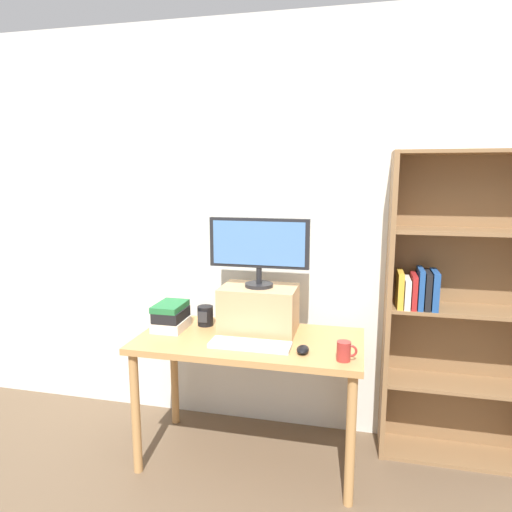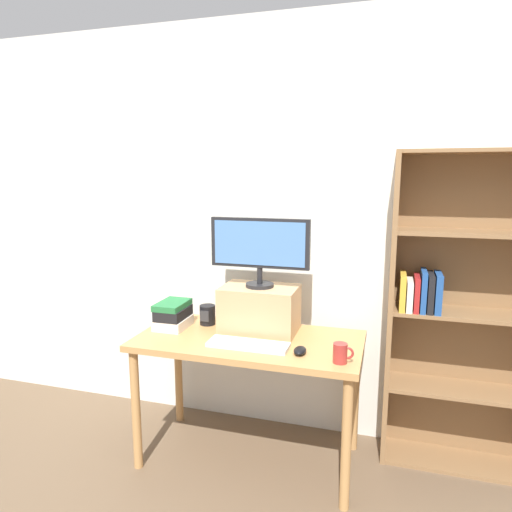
{
  "view_description": "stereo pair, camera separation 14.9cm",
  "coord_description": "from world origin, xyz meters",
  "px_view_note": "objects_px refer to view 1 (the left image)",
  "views": [
    {
      "loc": [
        0.6,
        -2.39,
        1.66
      ],
      "look_at": [
        0.03,
        0.05,
        1.21
      ],
      "focal_mm": 32.0,
      "sensor_mm": 36.0,
      "label": 1
    },
    {
      "loc": [
        0.74,
        -2.35,
        1.66
      ],
      "look_at": [
        0.03,
        0.05,
        1.21
      ],
      "focal_mm": 32.0,
      "sensor_mm": 36.0,
      "label": 2
    }
  ],
  "objects_px": {
    "book_stack": "(171,316)",
    "coffee_mug": "(344,351)",
    "bookshelf_unit": "(461,308)",
    "riser_box": "(259,309)",
    "keyboard": "(250,345)",
    "computer_monitor": "(259,247)",
    "desk_speaker": "(205,316)",
    "computer_mouse": "(303,350)",
    "desk": "(249,353)"
  },
  "relations": [
    {
      "from": "riser_box",
      "to": "book_stack",
      "type": "height_order",
      "value": "riser_box"
    },
    {
      "from": "bookshelf_unit",
      "to": "desk_speaker",
      "type": "bearing_deg",
      "value": -173.59
    },
    {
      "from": "computer_monitor",
      "to": "computer_mouse",
      "type": "relative_size",
      "value": 5.58
    },
    {
      "from": "riser_box",
      "to": "computer_monitor",
      "type": "relative_size",
      "value": 0.76
    },
    {
      "from": "riser_box",
      "to": "desk",
      "type": "bearing_deg",
      "value": -101.8
    },
    {
      "from": "desk",
      "to": "computer_monitor",
      "type": "relative_size",
      "value": 2.19
    },
    {
      "from": "riser_box",
      "to": "computer_mouse",
      "type": "distance_m",
      "value": 0.42
    },
    {
      "from": "bookshelf_unit",
      "to": "computer_monitor",
      "type": "distance_m",
      "value": 1.21
    },
    {
      "from": "desk",
      "to": "desk_speaker",
      "type": "relative_size",
      "value": 10.56
    },
    {
      "from": "computer_monitor",
      "to": "riser_box",
      "type": "bearing_deg",
      "value": 90.0
    },
    {
      "from": "keyboard",
      "to": "desk_speaker",
      "type": "bearing_deg",
      "value": 141.18
    },
    {
      "from": "coffee_mug",
      "to": "desk_speaker",
      "type": "bearing_deg",
      "value": 157.28
    },
    {
      "from": "keyboard",
      "to": "desk_speaker",
      "type": "relative_size",
      "value": 3.66
    },
    {
      "from": "riser_box",
      "to": "computer_monitor",
      "type": "xyz_separation_m",
      "value": [
        -0.0,
        -0.0,
        0.37
      ]
    },
    {
      "from": "bookshelf_unit",
      "to": "computer_mouse",
      "type": "height_order",
      "value": "bookshelf_unit"
    },
    {
      "from": "bookshelf_unit",
      "to": "computer_monitor",
      "type": "xyz_separation_m",
      "value": [
        -1.14,
        -0.2,
        0.34
      ]
    },
    {
      "from": "computer_mouse",
      "to": "book_stack",
      "type": "bearing_deg",
      "value": 166.9
    },
    {
      "from": "computer_monitor",
      "to": "computer_mouse",
      "type": "bearing_deg",
      "value": -42.88
    },
    {
      "from": "desk_speaker",
      "to": "coffee_mug",
      "type": "bearing_deg",
      "value": -22.72
    },
    {
      "from": "computer_mouse",
      "to": "computer_monitor",
      "type": "bearing_deg",
      "value": 137.12
    },
    {
      "from": "bookshelf_unit",
      "to": "coffee_mug",
      "type": "height_order",
      "value": "bookshelf_unit"
    },
    {
      "from": "computer_monitor",
      "to": "computer_mouse",
      "type": "xyz_separation_m",
      "value": [
        0.3,
        -0.28,
        -0.49
      ]
    },
    {
      "from": "computer_monitor",
      "to": "keyboard",
      "type": "relative_size",
      "value": 1.32
    },
    {
      "from": "book_stack",
      "to": "desk",
      "type": "bearing_deg",
      "value": -4.7
    },
    {
      "from": "desk",
      "to": "computer_mouse",
      "type": "height_order",
      "value": "computer_mouse"
    },
    {
      "from": "bookshelf_unit",
      "to": "riser_box",
      "type": "bearing_deg",
      "value": -170.35
    },
    {
      "from": "bookshelf_unit",
      "to": "computer_mouse",
      "type": "xyz_separation_m",
      "value": [
        -0.84,
        -0.47,
        -0.14
      ]
    },
    {
      "from": "desk",
      "to": "keyboard",
      "type": "height_order",
      "value": "keyboard"
    },
    {
      "from": "computer_monitor",
      "to": "computer_mouse",
      "type": "distance_m",
      "value": 0.63
    },
    {
      "from": "computer_mouse",
      "to": "desk",
      "type": "bearing_deg",
      "value": 155.18
    },
    {
      "from": "desk",
      "to": "computer_mouse",
      "type": "distance_m",
      "value": 0.37
    },
    {
      "from": "coffee_mug",
      "to": "desk_speaker",
      "type": "xyz_separation_m",
      "value": [
        -0.85,
        0.36,
        0.01
      ]
    },
    {
      "from": "bookshelf_unit",
      "to": "coffee_mug",
      "type": "relative_size",
      "value": 17.52
    },
    {
      "from": "book_stack",
      "to": "bookshelf_unit",
      "type": "bearing_deg",
      "value": 9.59
    },
    {
      "from": "bookshelf_unit",
      "to": "keyboard",
      "type": "xyz_separation_m",
      "value": [
        -1.13,
        -0.45,
        -0.15
      ]
    },
    {
      "from": "book_stack",
      "to": "computer_mouse",
      "type": "bearing_deg",
      "value": -13.1
    },
    {
      "from": "coffee_mug",
      "to": "bookshelf_unit",
      "type": "bearing_deg",
      "value": 39.77
    },
    {
      "from": "book_stack",
      "to": "coffee_mug",
      "type": "xyz_separation_m",
      "value": [
        1.03,
        -0.24,
        -0.03
      ]
    },
    {
      "from": "book_stack",
      "to": "computer_monitor",
      "type": "bearing_deg",
      "value": 9.32
    },
    {
      "from": "desk",
      "to": "keyboard",
      "type": "bearing_deg",
      "value": -74.3
    },
    {
      "from": "riser_box",
      "to": "desk_speaker",
      "type": "height_order",
      "value": "riser_box"
    },
    {
      "from": "keyboard",
      "to": "coffee_mug",
      "type": "relative_size",
      "value": 4.3
    },
    {
      "from": "computer_mouse",
      "to": "coffee_mug",
      "type": "xyz_separation_m",
      "value": [
        0.21,
        -0.05,
        0.03
      ]
    },
    {
      "from": "riser_box",
      "to": "keyboard",
      "type": "distance_m",
      "value": 0.29
    },
    {
      "from": "keyboard",
      "to": "desk",
      "type": "bearing_deg",
      "value": 105.7
    },
    {
      "from": "bookshelf_unit",
      "to": "desk_speaker",
      "type": "xyz_separation_m",
      "value": [
        -1.48,
        -0.17,
        -0.1
      ]
    },
    {
      "from": "riser_box",
      "to": "bookshelf_unit",
      "type": "bearing_deg",
      "value": 9.65
    },
    {
      "from": "keyboard",
      "to": "coffee_mug",
      "type": "xyz_separation_m",
      "value": [
        0.5,
        -0.07,
        0.04
      ]
    },
    {
      "from": "computer_monitor",
      "to": "desk_speaker",
      "type": "distance_m",
      "value": 0.56
    },
    {
      "from": "bookshelf_unit",
      "to": "desk_speaker",
      "type": "height_order",
      "value": "bookshelf_unit"
    }
  ]
}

